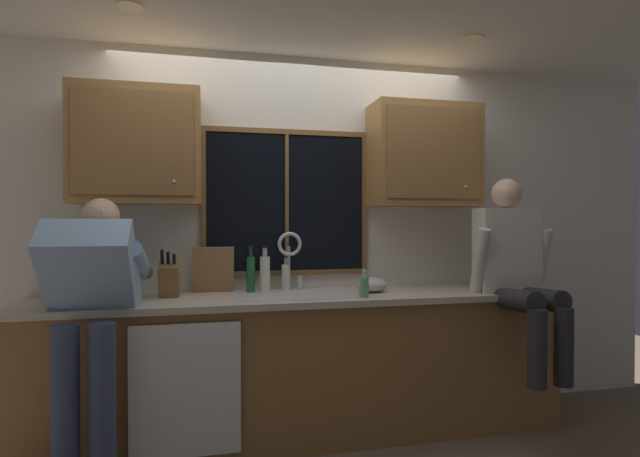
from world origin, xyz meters
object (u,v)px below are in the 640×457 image
object	(u,v)px
soap_dispenser	(364,287)
bottle_amber_small	(251,273)
bottle_green_glass	(286,276)
person_sitting_on_counter	(515,266)
cutting_board	(213,270)
person_standing	(91,305)
knife_block	(169,280)
mixing_bowl	(372,285)
bottle_tall_clear	(265,273)

from	to	relation	value
soap_dispenser	bottle_amber_small	xyz separation A→B (m)	(-0.67, 0.38, 0.06)
soap_dispenser	bottle_green_glass	distance (m)	0.59
person_sitting_on_counter	bottle_green_glass	bearing A→B (deg)	161.69
person_sitting_on_counter	cutting_board	bearing A→B (deg)	165.79
cutting_board	soap_dispenser	bearing A→B (deg)	-24.59
person_standing	soap_dispenser	xyz separation A→B (m)	(1.55, 0.10, 0.04)
person_standing	bottle_amber_small	world-z (taller)	person_standing
person_sitting_on_counter	knife_block	world-z (taller)	person_sitting_on_counter
person_standing	person_sitting_on_counter	world-z (taller)	person_sitting_on_counter
person_standing	mixing_bowl	distance (m)	1.71
cutting_board	mixing_bowl	world-z (taller)	cutting_board
bottle_tall_clear	bottle_amber_small	size ratio (longest dim) A/B	1.00
bottle_green_glass	bottle_tall_clear	size ratio (longest dim) A/B	0.76
bottle_amber_small	mixing_bowl	bearing A→B (deg)	-10.90
mixing_bowl	soap_dispenser	world-z (taller)	soap_dispenser
person_standing	soap_dispenser	distance (m)	1.55
person_sitting_on_counter	bottle_tall_clear	distance (m)	1.65
cutting_board	bottle_tall_clear	xyz separation A→B (m)	(0.34, -0.06, -0.02)
person_sitting_on_counter	bottle_tall_clear	world-z (taller)	person_sitting_on_counter
soap_dispenser	bottle_tall_clear	size ratio (longest dim) A/B	0.57
bottle_green_glass	bottle_amber_small	bearing A→B (deg)	-172.79
knife_block	soap_dispenser	bearing A→B (deg)	-13.02
soap_dispenser	bottle_amber_small	bearing A→B (deg)	150.63
bottle_green_glass	bottle_tall_clear	xyz separation A→B (m)	(-0.15, -0.04, 0.03)
person_sitting_on_counter	soap_dispenser	bearing A→B (deg)	176.01
bottle_green_glass	soap_dispenser	bearing A→B (deg)	-43.62
person_sitting_on_counter	cutting_board	world-z (taller)	person_sitting_on_counter
soap_dispenser	bottle_amber_small	distance (m)	0.77
mixing_bowl	bottle_green_glass	xyz separation A→B (m)	(-0.55, 0.18, 0.05)
soap_dispenser	person_sitting_on_counter	bearing A→B (deg)	-3.99
bottle_green_glass	person_sitting_on_counter	bearing A→B (deg)	-18.31
cutting_board	bottle_amber_small	bearing A→B (deg)	-9.61
person_standing	mixing_bowl	xyz separation A→B (m)	(1.68, 0.32, 0.02)
mixing_bowl	bottle_amber_small	distance (m)	0.82
cutting_board	bottle_tall_clear	size ratio (longest dim) A/B	1.01
bottle_amber_small	bottle_tall_clear	bearing A→B (deg)	-8.73
person_standing	cutting_board	distance (m)	0.83
person_standing	mixing_bowl	size ratio (longest dim) A/B	7.40
person_standing	bottle_green_glass	size ratio (longest dim) A/B	6.52
knife_block	bottle_green_glass	xyz separation A→B (m)	(0.76, 0.13, -0.01)
person_standing	knife_block	distance (m)	0.53
knife_block	mixing_bowl	xyz separation A→B (m)	(1.31, -0.05, -0.06)
person_standing	bottle_tall_clear	size ratio (longest dim) A/B	4.97
mixing_bowl	cutting_board	bearing A→B (deg)	169.40
soap_dispenser	bottle_tall_clear	xyz separation A→B (m)	(-0.58, 0.36, 0.06)
cutting_board	soap_dispenser	distance (m)	1.01
knife_block	bottle_green_glass	bearing A→B (deg)	9.97
mixing_bowl	soap_dispenser	distance (m)	0.26
knife_block	soap_dispenser	xyz separation A→B (m)	(1.18, -0.27, -0.04)
mixing_bowl	bottle_green_glass	size ratio (longest dim) A/B	0.88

